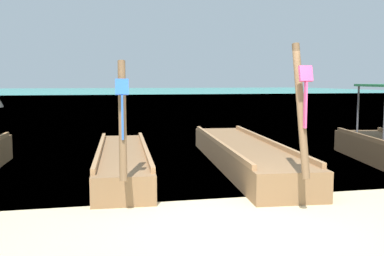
% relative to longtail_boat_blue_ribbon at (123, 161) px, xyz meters
% --- Properties ---
extents(ground, '(120.00, 120.00, 0.00)m').
position_rel_longtail_boat_blue_ribbon_xyz_m(ground, '(1.46, -3.83, -0.27)').
color(ground, beige).
extents(sea_water, '(120.00, 120.00, 0.00)m').
position_rel_longtail_boat_blue_ribbon_xyz_m(sea_water, '(1.46, 57.56, -0.27)').
color(sea_water, '#2DB29E').
rests_on(sea_water, ground).
extents(longtail_boat_blue_ribbon, '(1.33, 5.77, 2.36)m').
position_rel_longtail_boat_blue_ribbon_xyz_m(longtail_boat_blue_ribbon, '(0.00, 0.00, 0.00)').
color(longtail_boat_blue_ribbon, olive).
rests_on(longtail_boat_blue_ribbon, ground).
extents(longtail_boat_pink_ribbon, '(1.81, 7.31, 2.63)m').
position_rel_longtail_boat_blue_ribbon_xyz_m(longtail_boat_pink_ribbon, '(2.85, 0.22, 0.02)').
color(longtail_boat_pink_ribbon, olive).
rests_on(longtail_boat_pink_ribbon, ground).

